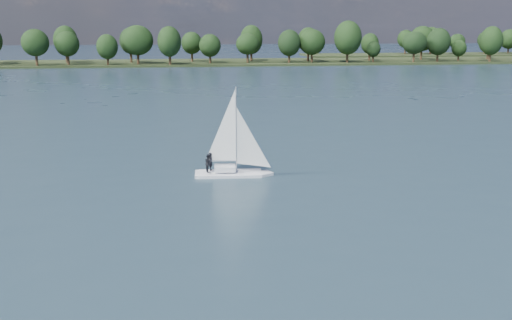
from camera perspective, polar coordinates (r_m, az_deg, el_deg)
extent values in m
plane|color=#233342|center=(117.41, -1.62, 6.22)|extent=(700.00, 700.00, 0.00)
cube|color=black|center=(228.64, -4.74, 9.61)|extent=(660.00, 40.00, 1.50)
cube|color=white|center=(56.03, -2.59, -1.61)|extent=(7.09, 2.43, 0.82)
cube|color=white|center=(55.82, -2.60, -0.80)|extent=(2.13, 1.37, 0.51)
cylinder|color=silver|center=(55.02, -2.64, 3.09)|extent=(0.12, 0.12, 8.20)
imported|color=black|center=(55.93, -4.54, -0.15)|extent=(0.51, 0.70, 1.77)
imported|color=black|center=(55.30, -4.78, -0.31)|extent=(0.81, 0.96, 1.77)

